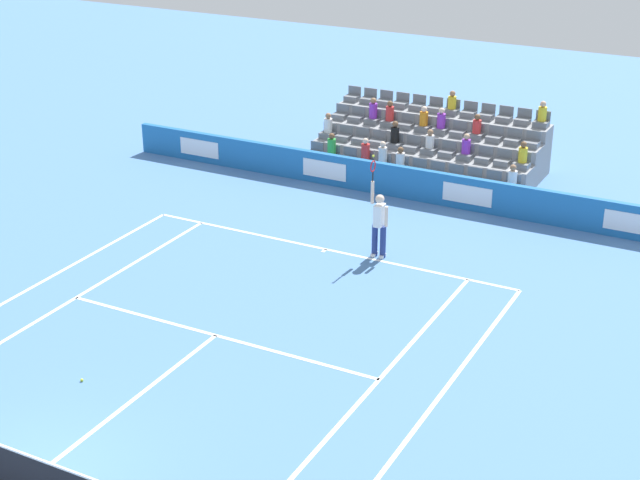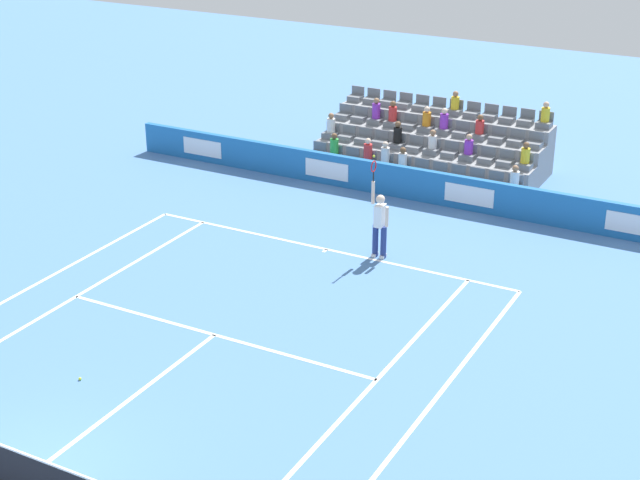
# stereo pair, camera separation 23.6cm
# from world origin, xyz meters

# --- Properties ---
(line_baseline) EXTENTS (10.97, 0.10, 0.01)m
(line_baseline) POSITION_xyz_m (0.00, -11.89, 0.00)
(line_baseline) COLOR white
(line_baseline) RESTS_ON ground
(line_service) EXTENTS (8.23, 0.10, 0.01)m
(line_service) POSITION_xyz_m (0.00, -6.40, 0.00)
(line_service) COLOR white
(line_service) RESTS_ON ground
(line_centre_service) EXTENTS (0.10, 6.40, 0.01)m
(line_centre_service) POSITION_xyz_m (0.00, -3.20, 0.00)
(line_centre_service) COLOR white
(line_centre_service) RESTS_ON ground
(line_singles_sideline_left) EXTENTS (0.10, 11.89, 0.01)m
(line_singles_sideline_left) POSITION_xyz_m (4.12, -5.95, 0.00)
(line_singles_sideline_left) COLOR white
(line_singles_sideline_left) RESTS_ON ground
(line_singles_sideline_right) EXTENTS (0.10, 11.89, 0.01)m
(line_singles_sideline_right) POSITION_xyz_m (-4.12, -5.95, 0.00)
(line_singles_sideline_right) COLOR white
(line_singles_sideline_right) RESTS_ON ground
(line_doubles_sideline_left) EXTENTS (0.10, 11.89, 0.01)m
(line_doubles_sideline_left) POSITION_xyz_m (5.49, -5.95, 0.00)
(line_doubles_sideline_left) COLOR white
(line_doubles_sideline_left) RESTS_ON ground
(line_doubles_sideline_right) EXTENTS (0.10, 11.89, 0.01)m
(line_doubles_sideline_right) POSITION_xyz_m (-5.49, -5.95, 0.00)
(line_doubles_sideline_right) COLOR white
(line_doubles_sideline_right) RESTS_ON ground
(line_centre_mark) EXTENTS (0.10, 0.20, 0.01)m
(line_centre_mark) POSITION_xyz_m (0.00, -11.79, 0.00)
(line_centre_mark) COLOR white
(line_centre_mark) RESTS_ON ground
(sponsor_barrier) EXTENTS (19.36, 0.22, 1.03)m
(sponsor_barrier) POSITION_xyz_m (0.00, -16.55, 0.51)
(sponsor_barrier) COLOR #1E66AD
(sponsor_barrier) RESTS_ON ground
(tennis_net) EXTENTS (11.97, 0.10, 1.07)m
(tennis_net) POSITION_xyz_m (0.00, 0.00, 0.49)
(tennis_net) COLOR #33383D
(tennis_net) RESTS_ON ground
(tennis_player) EXTENTS (0.53, 0.36, 2.85)m
(tennis_player) POSITION_xyz_m (-1.46, -12.14, 0.99)
(tennis_player) COLOR navy
(tennis_player) RESTS_ON ground
(stadium_stand) EXTENTS (7.44, 3.80, 2.54)m
(stadium_stand) POSITION_xyz_m (0.00, -19.48, 0.69)
(stadium_stand) COLOR gray
(stadium_stand) RESTS_ON ground
(loose_tennis_ball) EXTENTS (0.07, 0.07, 0.07)m
(loose_tennis_ball) POSITION_xyz_m (1.39, -3.42, 0.03)
(loose_tennis_ball) COLOR #D1E533
(loose_tennis_ball) RESTS_ON ground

